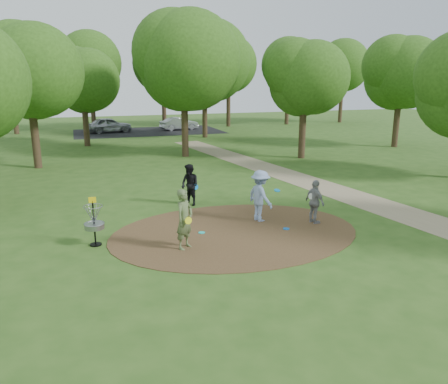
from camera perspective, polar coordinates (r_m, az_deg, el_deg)
name	(u,v)px	position (r m, az deg, el deg)	size (l,w,h in m)	color
ground	(236,232)	(14.69, 1.52, -5.27)	(100.00, 100.00, 0.00)	#2D5119
dirt_clearing	(236,232)	(14.68, 1.52, -5.24)	(8.40, 8.40, 0.02)	#47301C
footpath	(363,200)	(19.40, 17.69, -1.01)	(2.00, 40.00, 0.01)	#8C7A5B
parking_lot	(149,131)	(43.77, -9.83, 7.81)	(14.00, 8.00, 0.01)	black
player_observer_with_disc	(185,219)	(13.08, -5.18, -3.59)	(0.79, 0.78, 1.84)	#55673B
player_throwing_with_disc	(260,196)	(15.63, 4.76, -0.52)	(1.25, 1.33, 1.86)	#89A0CC
player_walking_with_disc	(190,185)	(17.63, -4.48, 0.93)	(0.95, 1.02, 1.68)	black
player_waiting_with_disc	(315,202)	(15.66, 11.79, -1.28)	(0.53, 0.98, 1.58)	gray
disc_ground_cyan	(202,233)	(14.58, -2.93, -5.31)	(0.22, 0.22, 0.02)	#19CDBF
disc_ground_blue	(286,229)	(15.08, 8.13, -4.77)	(0.22, 0.22, 0.02)	blue
car_left	(109,125)	(43.60, -14.79, 8.46)	(1.70, 4.23, 1.44)	#999BA0
car_right	(179,124)	(44.60, -5.88, 8.87)	(1.32, 3.79, 1.25)	#A4A5AC
disc_golf_basket	(94,218)	(13.87, -16.65, -3.29)	(0.63, 0.63, 1.54)	black
tree_ring	(211,73)	(24.57, -1.69, 15.24)	(37.23, 45.83, 9.75)	#332316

